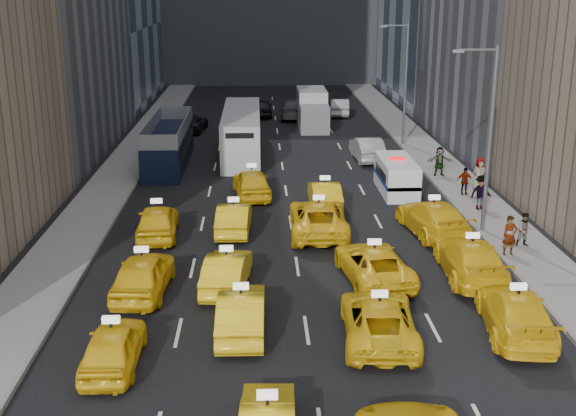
# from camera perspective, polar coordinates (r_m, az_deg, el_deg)

# --- Properties ---
(ground) EXTENTS (160.00, 160.00, 0.00)m
(ground) POSITION_cam_1_polar(r_m,az_deg,el_deg) (24.01, 1.80, -11.77)
(ground) COLOR black
(ground) RESTS_ON ground
(sidewalk_west) EXTENTS (3.00, 90.00, 0.15)m
(sidewalk_west) POSITION_cam_1_polar(r_m,az_deg,el_deg) (48.19, -13.00, 2.93)
(sidewalk_west) COLOR gray
(sidewalk_west) RESTS_ON ground
(sidewalk_east) EXTENTS (3.00, 90.00, 0.15)m
(sidewalk_east) POSITION_cam_1_polar(r_m,az_deg,el_deg) (48.90, 12.00, 3.20)
(sidewalk_east) COLOR gray
(sidewalk_east) RESTS_ON ground
(curb_west) EXTENTS (0.15, 90.00, 0.18)m
(curb_west) POSITION_cam_1_polar(r_m,az_deg,el_deg) (47.94, -11.30, 2.98)
(curb_west) COLOR slate
(curb_west) RESTS_ON ground
(curb_east) EXTENTS (0.15, 90.00, 0.18)m
(curb_east) POSITION_cam_1_polar(r_m,az_deg,el_deg) (48.56, 10.34, 3.22)
(curb_east) COLOR slate
(curb_east) RESTS_ON ground
(streetlight_near) EXTENTS (2.15, 0.22, 9.00)m
(streetlight_near) POSITION_cam_1_polar(r_m,az_deg,el_deg) (35.31, 15.51, 5.66)
(streetlight_near) COLOR #595B60
(streetlight_near) RESTS_ON ground
(streetlight_far) EXTENTS (2.15, 0.22, 9.00)m
(streetlight_far) POSITION_cam_1_polar(r_m,az_deg,el_deg) (54.44, 9.16, 9.96)
(streetlight_far) COLOR #595B60
(streetlight_far) RESTS_ON ground
(taxi_4) EXTENTS (1.70, 4.17, 1.42)m
(taxi_4) POSITION_cam_1_polar(r_m,az_deg,el_deg) (23.85, -13.65, -10.57)
(taxi_4) COLOR yellow
(taxi_4) RESTS_ON ground
(taxi_5) EXTENTS (1.67, 4.62, 1.51)m
(taxi_5) POSITION_cam_1_polar(r_m,az_deg,el_deg) (25.37, -3.71, -8.20)
(taxi_5) COLOR yellow
(taxi_5) RESTS_ON ground
(taxi_6) EXTENTS (2.76, 5.37, 1.45)m
(taxi_6) POSITION_cam_1_polar(r_m,az_deg,el_deg) (25.06, 7.18, -8.72)
(taxi_6) COLOR yellow
(taxi_6) RESTS_ON ground
(taxi_7) EXTENTS (2.80, 5.50, 1.53)m
(taxi_7) POSITION_cam_1_polar(r_m,az_deg,el_deg) (26.46, 17.55, -7.89)
(taxi_7) COLOR yellow
(taxi_7) RESTS_ON ground
(taxi_8) EXTENTS (2.24, 4.90, 1.63)m
(taxi_8) POSITION_cam_1_polar(r_m,az_deg,el_deg) (28.85, -11.39, -5.15)
(taxi_8) COLOR yellow
(taxi_8) RESTS_ON ground
(taxi_9) EXTENTS (2.03, 4.60, 1.47)m
(taxi_9) POSITION_cam_1_polar(r_m,az_deg,el_deg) (28.92, -4.85, -4.98)
(taxi_9) COLOR yellow
(taxi_9) RESTS_ON ground
(taxi_10) EXTENTS (3.05, 5.48, 1.45)m
(taxi_10) POSITION_cam_1_polar(r_m,az_deg,el_deg) (29.79, 6.78, -4.37)
(taxi_10) COLOR yellow
(taxi_10) RESTS_ON ground
(taxi_11) EXTENTS (2.53, 5.69, 1.62)m
(taxi_11) POSITION_cam_1_polar(r_m,az_deg,el_deg) (30.76, 14.25, -3.92)
(taxi_11) COLOR yellow
(taxi_11) RESTS_ON ground
(taxi_12) EXTENTS (2.11, 4.75, 1.59)m
(taxi_12) POSITION_cam_1_polar(r_m,az_deg,el_deg) (35.11, -10.27, -1.03)
(taxi_12) COLOR yellow
(taxi_12) RESTS_ON ground
(taxi_13) EXTENTS (1.72, 4.48, 1.46)m
(taxi_13) POSITION_cam_1_polar(r_m,az_deg,el_deg) (35.31, -4.30, -0.79)
(taxi_13) COLOR yellow
(taxi_13) RESTS_ON ground
(taxi_14) EXTENTS (2.86, 5.92, 1.62)m
(taxi_14) POSITION_cam_1_polar(r_m,az_deg,el_deg) (35.02, 2.43, -0.77)
(taxi_14) COLOR yellow
(taxi_14) RESTS_ON ground
(taxi_15) EXTENTS (3.07, 5.93, 1.64)m
(taxi_15) POSITION_cam_1_polar(r_m,az_deg,el_deg) (35.63, 11.40, -0.77)
(taxi_15) COLOR yellow
(taxi_15) RESTS_ON ground
(taxi_16) EXTENTS (2.44, 4.99, 1.64)m
(taxi_16) POSITION_cam_1_polar(r_m,az_deg,el_deg) (41.12, -2.88, 1.98)
(taxi_16) COLOR yellow
(taxi_16) RESTS_ON ground
(taxi_17) EXTENTS (1.61, 4.43, 1.45)m
(taxi_17) POSITION_cam_1_polar(r_m,az_deg,el_deg) (39.21, 2.92, 1.07)
(taxi_17) COLOR yellow
(taxi_17) RESTS_ON ground
(nypd_van) EXTENTS (2.47, 5.09, 2.10)m
(nypd_van) POSITION_cam_1_polar(r_m,az_deg,el_deg) (42.44, 8.57, 2.47)
(nypd_van) COLOR white
(nypd_van) RESTS_ON ground
(double_decker) EXTENTS (2.67, 10.55, 3.05)m
(double_decker) POSITION_cam_1_polar(r_m,az_deg,el_deg) (49.11, -9.42, 5.12)
(double_decker) COLOR black
(double_decker) RESTS_ON ground
(city_bus) EXTENTS (4.01, 12.48, 3.17)m
(city_bus) POSITION_cam_1_polar(r_m,az_deg,el_deg) (51.49, -3.68, 5.95)
(city_bus) COLOR silver
(city_bus) RESTS_ON ground
(box_truck) EXTENTS (2.68, 6.97, 3.14)m
(box_truck) POSITION_cam_1_polar(r_m,az_deg,el_deg) (61.43, 1.94, 7.79)
(box_truck) COLOR silver
(box_truck) RESTS_ON ground
(misc_car_0) EXTENTS (1.97, 4.99, 1.62)m
(misc_car_0) POSITION_cam_1_polar(r_m,az_deg,el_deg) (50.17, 6.27, 4.69)
(misc_car_0) COLOR #ADAFB5
(misc_car_0) RESTS_ON ground
(misc_car_1) EXTENTS (2.77, 5.05, 1.34)m
(misc_car_1) POSITION_cam_1_polar(r_m,az_deg,el_deg) (60.50, -7.68, 6.67)
(misc_car_1) COLOR black
(misc_car_1) RESTS_ON ground
(misc_car_2) EXTENTS (2.90, 5.94, 1.66)m
(misc_car_2) POSITION_cam_1_polar(r_m,az_deg,el_deg) (66.00, 0.47, 7.84)
(misc_car_2) COLOR slate
(misc_car_2) RESTS_ON ground
(misc_car_3) EXTENTS (1.90, 4.64, 1.58)m
(misc_car_3) POSITION_cam_1_polar(r_m,az_deg,el_deg) (66.87, -2.08, 7.92)
(misc_car_3) COLOR black
(misc_car_3) RESTS_ON ground
(misc_car_4) EXTENTS (2.05, 4.85, 1.56)m
(misc_car_4) POSITION_cam_1_polar(r_m,az_deg,el_deg) (67.46, 4.09, 7.96)
(misc_car_4) COLOR #AFB2B7
(misc_car_4) RESTS_ON ground
(pedestrian_0) EXTENTS (0.69, 0.49, 1.80)m
(pedestrian_0) POSITION_cam_1_polar(r_m,az_deg,el_deg) (33.30, 17.12, -2.09)
(pedestrian_0) COLOR gray
(pedestrian_0) RESTS_ON sidewalk_east
(pedestrian_1) EXTENTS (0.80, 0.48, 1.58)m
(pedestrian_1) POSITION_cam_1_polar(r_m,az_deg,el_deg) (34.64, 18.23, -1.64)
(pedestrian_1) COLOR gray
(pedestrian_1) RESTS_ON sidewalk_east
(pedestrian_2) EXTENTS (1.29, 0.75, 1.88)m
(pedestrian_2) POSITION_cam_1_polar(r_m,az_deg,el_deg) (39.58, 15.00, 1.19)
(pedestrian_2) COLOR gray
(pedestrian_2) RESTS_ON sidewalk_east
(pedestrian_3) EXTENTS (0.93, 0.43, 1.58)m
(pedestrian_3) POSITION_cam_1_polar(r_m,az_deg,el_deg) (42.26, 13.77, 2.09)
(pedestrian_3) COLOR gray
(pedestrian_3) RESTS_ON sidewalk_east
(pedestrian_4) EXTENTS (1.01, 0.66, 1.92)m
(pedestrian_4) POSITION_cam_1_polar(r_m,az_deg,el_deg) (43.27, 14.89, 2.59)
(pedestrian_4) COLOR gray
(pedestrian_4) RESTS_ON sidewalk_east
(pedestrian_5) EXTENTS (1.69, 0.50, 1.82)m
(pedestrian_5) POSITION_cam_1_polar(r_m,az_deg,el_deg) (46.16, 11.89, 3.64)
(pedestrian_5) COLOR gray
(pedestrian_5) RESTS_ON sidewalk_east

